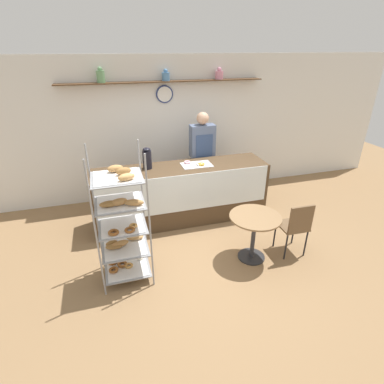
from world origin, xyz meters
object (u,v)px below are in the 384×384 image
(person_worker, at_px, (202,155))
(coffee_carafe, at_px, (147,158))
(pastry_rack, at_px, (122,223))
(donut_tray_counter, at_px, (196,164))
(cafe_table, at_px, (254,227))
(cafe_chair, at_px, (296,224))

(person_worker, relative_size, coffee_carafe, 5.00)
(pastry_rack, height_order, person_worker, pastry_rack)
(donut_tray_counter, bearing_deg, cafe_table, -72.71)
(pastry_rack, relative_size, coffee_carafe, 5.07)
(person_worker, relative_size, donut_tray_counter, 3.49)
(cafe_table, bearing_deg, person_worker, 94.64)
(pastry_rack, height_order, coffee_carafe, pastry_rack)
(person_worker, height_order, cafe_chair, person_worker)
(pastry_rack, bearing_deg, person_worker, 47.38)
(pastry_rack, relative_size, cafe_chair, 2.09)
(coffee_carafe, bearing_deg, person_worker, 21.48)
(person_worker, xyz_separation_m, cafe_chair, (0.76, -1.99, -0.45))
(coffee_carafe, distance_m, donut_tray_counter, 0.83)
(pastry_rack, xyz_separation_m, cafe_chair, (2.39, -0.22, -0.31))
(person_worker, relative_size, cafe_chair, 2.07)
(cafe_chair, bearing_deg, donut_tray_counter, -53.41)
(person_worker, distance_m, cafe_table, 1.95)
(cafe_chair, height_order, coffee_carafe, coffee_carafe)
(pastry_rack, bearing_deg, coffee_carafe, 68.02)
(pastry_rack, distance_m, cafe_chair, 2.42)
(cafe_table, xyz_separation_m, donut_tray_counter, (-0.43, 1.38, 0.48))
(coffee_carafe, bearing_deg, cafe_chair, -40.28)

